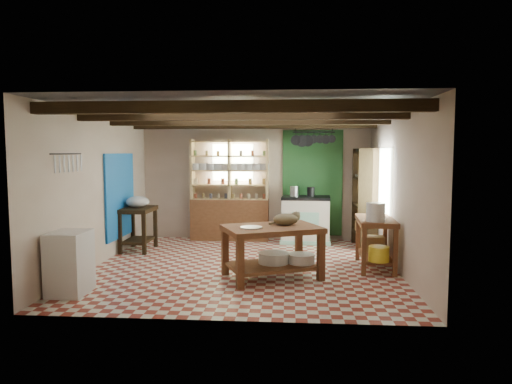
# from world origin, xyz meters

# --- Properties ---
(floor) EXTENTS (5.00, 5.00, 0.02)m
(floor) POSITION_xyz_m (0.00, 0.00, -0.01)
(floor) COLOR maroon
(floor) RESTS_ON ground
(ceiling) EXTENTS (5.00, 5.00, 0.02)m
(ceiling) POSITION_xyz_m (0.00, 0.00, 2.60)
(ceiling) COLOR #424146
(ceiling) RESTS_ON wall_back
(wall_back) EXTENTS (5.00, 0.04, 2.60)m
(wall_back) POSITION_xyz_m (0.00, 2.50, 1.30)
(wall_back) COLOR beige
(wall_back) RESTS_ON floor
(wall_front) EXTENTS (5.00, 0.04, 2.60)m
(wall_front) POSITION_xyz_m (0.00, -2.50, 1.30)
(wall_front) COLOR beige
(wall_front) RESTS_ON floor
(wall_left) EXTENTS (0.04, 5.00, 2.60)m
(wall_left) POSITION_xyz_m (-2.50, 0.00, 1.30)
(wall_left) COLOR beige
(wall_left) RESTS_ON floor
(wall_right) EXTENTS (0.04, 5.00, 2.60)m
(wall_right) POSITION_xyz_m (2.50, 0.00, 1.30)
(wall_right) COLOR beige
(wall_right) RESTS_ON floor
(ceiling_beams) EXTENTS (5.00, 3.80, 0.15)m
(ceiling_beams) POSITION_xyz_m (0.00, 0.00, 2.48)
(ceiling_beams) COLOR black
(ceiling_beams) RESTS_ON ceiling
(blue_wall_patch) EXTENTS (0.04, 1.40, 1.60)m
(blue_wall_patch) POSITION_xyz_m (-2.47, 0.90, 1.10)
(blue_wall_patch) COLOR blue
(blue_wall_patch) RESTS_ON wall_left
(green_wall_patch) EXTENTS (1.30, 0.04, 2.30)m
(green_wall_patch) POSITION_xyz_m (1.25, 2.47, 1.25)
(green_wall_patch) COLOR #215425
(green_wall_patch) RESTS_ON wall_back
(window_back) EXTENTS (0.90, 0.02, 0.80)m
(window_back) POSITION_xyz_m (-0.50, 2.48, 1.70)
(window_back) COLOR silver
(window_back) RESTS_ON wall_back
(window_right) EXTENTS (0.02, 1.30, 1.20)m
(window_right) POSITION_xyz_m (2.48, 1.00, 1.40)
(window_right) COLOR silver
(window_right) RESTS_ON wall_right
(utensil_rail) EXTENTS (0.06, 0.90, 0.28)m
(utensil_rail) POSITION_xyz_m (-2.44, -1.20, 1.78)
(utensil_rail) COLOR black
(utensil_rail) RESTS_ON wall_left
(pot_rack) EXTENTS (0.86, 0.12, 0.36)m
(pot_rack) POSITION_xyz_m (1.25, 2.05, 2.18)
(pot_rack) COLOR black
(pot_rack) RESTS_ON ceiling
(shelving_unit) EXTENTS (1.70, 0.34, 2.20)m
(shelving_unit) POSITION_xyz_m (-0.55, 2.31, 1.10)
(shelving_unit) COLOR #D8B87C
(shelving_unit) RESTS_ON floor
(tall_rack) EXTENTS (0.40, 0.86, 2.00)m
(tall_rack) POSITION_xyz_m (2.28, 1.80, 1.00)
(tall_rack) COLOR black
(tall_rack) RESTS_ON floor
(work_table) EXTENTS (1.66, 1.42, 0.80)m
(work_table) POSITION_xyz_m (0.49, -0.66, 0.40)
(work_table) COLOR brown
(work_table) RESTS_ON floor
(stove) EXTENTS (1.06, 0.75, 0.99)m
(stove) POSITION_xyz_m (1.10, 2.15, 0.49)
(stove) COLOR silver
(stove) RESTS_ON floor
(prep_table) EXTENTS (0.58, 0.84, 0.85)m
(prep_table) POSITION_xyz_m (-2.20, 1.10, 0.42)
(prep_table) COLOR black
(prep_table) RESTS_ON floor
(white_cabinet) EXTENTS (0.48, 0.57, 0.86)m
(white_cabinet) POSITION_xyz_m (-2.22, -1.66, 0.43)
(white_cabinet) COLOR silver
(white_cabinet) RESTS_ON floor
(right_counter) EXTENTS (0.65, 1.20, 0.84)m
(right_counter) POSITION_xyz_m (2.18, 0.06, 0.42)
(right_counter) COLOR brown
(right_counter) RESTS_ON floor
(cat) EXTENTS (0.49, 0.47, 0.18)m
(cat) POSITION_xyz_m (0.70, -0.51, 0.89)
(cat) COLOR olive
(cat) RESTS_ON work_table
(steel_tray) EXTENTS (0.43, 0.43, 0.02)m
(steel_tray) POSITION_xyz_m (0.19, -0.84, 0.81)
(steel_tray) COLOR #B2B3BA
(steel_tray) RESTS_ON work_table
(basin_large) EXTENTS (0.62, 0.62, 0.16)m
(basin_large) POSITION_xyz_m (0.52, -0.59, 0.29)
(basin_large) COLOR silver
(basin_large) RESTS_ON work_table
(basin_small) EXTENTS (0.54, 0.54, 0.14)m
(basin_small) POSITION_xyz_m (0.94, -0.57, 0.28)
(basin_small) COLOR silver
(basin_small) RESTS_ON work_table
(kettle_left) EXTENTS (0.20, 0.20, 0.21)m
(kettle_left) POSITION_xyz_m (0.85, 2.17, 1.09)
(kettle_left) COLOR #B2B3BA
(kettle_left) RESTS_ON stove
(kettle_right) EXTENTS (0.17, 0.17, 0.20)m
(kettle_right) POSITION_xyz_m (1.20, 2.14, 1.09)
(kettle_right) COLOR black
(kettle_right) RESTS_ON stove
(enamel_bowl) EXTENTS (0.45, 0.45, 0.22)m
(enamel_bowl) POSITION_xyz_m (-2.20, 1.10, 0.96)
(enamel_bowl) COLOR silver
(enamel_bowl) RESTS_ON prep_table
(white_bucket) EXTENTS (0.31, 0.31, 0.29)m
(white_bucket) POSITION_xyz_m (2.11, -0.29, 0.98)
(white_bucket) COLOR silver
(white_bucket) RESTS_ON right_counter
(wicker_basket) EXTENTS (0.38, 0.31, 0.26)m
(wicker_basket) POSITION_xyz_m (2.20, 0.36, 0.35)
(wicker_basket) COLOR olive
(wicker_basket) RESTS_ON right_counter
(yellow_tub) EXTENTS (0.34, 0.34, 0.23)m
(yellow_tub) POSITION_xyz_m (2.16, -0.39, 0.34)
(yellow_tub) COLOR gold
(yellow_tub) RESTS_ON right_counter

